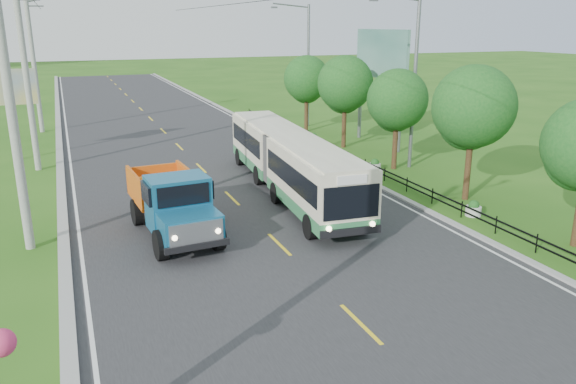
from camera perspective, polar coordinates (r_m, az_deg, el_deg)
ground at (r=15.37m, az=7.37°, el=-13.18°), size 240.00×240.00×0.00m
road at (r=33.13m, az=-9.61°, el=3.20°), size 14.00×120.00×0.02m
curb_left at (r=32.44m, az=-22.12°, el=2.01°), size 0.40×120.00×0.15m
curb_right at (r=35.27m, az=1.81°, el=4.31°), size 0.30×120.00×0.10m
edge_line_left at (r=32.45m, az=-21.15°, el=2.03°), size 0.12×120.00×0.00m
edge_line_right at (r=35.08m, az=1.06°, el=4.20°), size 0.12×120.00×0.00m
centre_dash at (r=15.36m, az=7.37°, el=-13.11°), size 0.12×2.20×0.00m
railing_right at (r=30.37m, az=7.83°, el=2.60°), size 0.04×40.00×0.60m
pole_near at (r=20.76m, az=-26.28°, el=8.01°), size 3.51×0.32×10.00m
pole_mid at (r=32.68m, az=-25.00°, el=10.76°), size 3.51×0.32×10.00m
pole_far at (r=44.64m, az=-24.39°, el=12.03°), size 3.51×0.32×10.00m
tree_third at (r=25.98m, az=18.20°, el=7.84°), size 3.60×3.62×6.00m
tree_fourth at (r=30.82m, az=10.99°, el=8.89°), size 3.24×3.31×5.40m
tree_fifth at (r=35.95m, az=5.80°, el=10.62°), size 3.48×3.52×5.80m
tree_back at (r=41.35m, az=1.89°, el=11.20°), size 3.30×3.36×5.50m
streetlight_mid at (r=30.99m, az=12.52°, el=11.30°), size 3.02×0.20×9.07m
streetlight_far at (r=43.26m, az=1.87°, el=13.11°), size 3.02×0.20×9.07m
planter_near at (r=24.41m, az=18.32°, el=-1.66°), size 0.64×0.64×0.67m
planter_mid at (r=30.66m, az=8.81°, el=2.67°), size 0.64×0.64×0.67m
planter_far at (r=37.59m, az=2.62°, el=5.45°), size 0.64×0.64×0.67m
billboard_left at (r=35.85m, az=-26.56°, el=8.98°), size 3.00×0.20×5.20m
billboard_right at (r=36.89m, az=9.43°, el=12.96°), size 0.24×6.00×7.30m
bus at (r=25.92m, az=0.15°, el=3.40°), size 3.40×14.40×2.75m
dump_truck at (r=21.14m, az=-11.65°, el=-0.76°), size 2.68×6.05×2.48m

